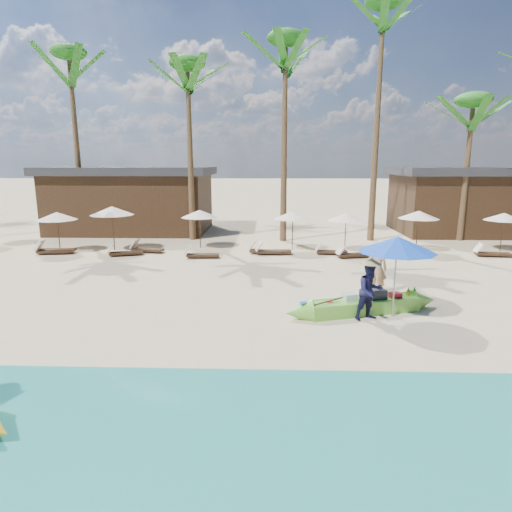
{
  "coord_description": "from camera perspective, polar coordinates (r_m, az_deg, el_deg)",
  "views": [
    {
      "loc": [
        1.35,
        -11.37,
        4.57
      ],
      "look_at": [
        0.92,
        2.0,
        1.65
      ],
      "focal_mm": 30.0,
      "sensor_mm": 36.0,
      "label": 1
    }
  ],
  "objects": [
    {
      "name": "resort_parasol_5",
      "position": [
        23.51,
        -7.54,
        5.61
      ],
      "size": [
        2.02,
        2.02,
        2.08
      ],
      "color": "#3B2618",
      "rests_on": "ground"
    },
    {
      "name": "lounger_6_left",
      "position": [
        21.91,
        0.98,
        0.76
      ],
      "size": [
        1.76,
        0.85,
        0.57
      ],
      "rotation": [
        0.0,
        0.0,
        -0.21
      ],
      "color": "#3B2618",
      "rests_on": "ground"
    },
    {
      "name": "vendor_green",
      "position": [
        13.07,
        14.97,
        -4.55
      ],
      "size": [
        1.04,
        0.94,
        1.75
      ],
      "primitive_type": "imported",
      "rotation": [
        0.0,
        0.0,
        0.39
      ],
      "color": "#15173C",
      "rests_on": "ground"
    },
    {
      "name": "lounger_6_right",
      "position": [
        21.78,
        2.06,
        0.73
      ],
      "size": [
        1.86,
        0.7,
        0.62
      ],
      "rotation": [
        0.0,
        0.0,
        0.08
      ],
      "color": "#3B2618",
      "rests_on": "ground"
    },
    {
      "name": "palm_3",
      "position": [
        26.38,
        -9.03,
        20.89
      ],
      "size": [
        2.08,
        2.08,
        10.52
      ],
      "color": "brown",
      "rests_on": "ground"
    },
    {
      "name": "green_canoe",
      "position": [
        13.78,
        14.11,
        -6.38
      ],
      "size": [
        5.57,
        2.01,
        0.73
      ],
      "rotation": [
        0.0,
        0.0,
        0.29
      ],
      "color": "#67BF3A",
      "rests_on": "ground"
    },
    {
      "name": "lounger_9_left",
      "position": [
        24.3,
        28.79,
        0.39
      ],
      "size": [
        1.76,
        0.72,
        0.58
      ],
      "rotation": [
        0.0,
        0.0,
        -0.12
      ],
      "color": "#3B2618",
      "rests_on": "ground"
    },
    {
      "name": "lounger_7_left",
      "position": [
        22.12,
        9.77,
        0.68
      ],
      "size": [
        1.65,
        0.57,
        0.55
      ],
      "rotation": [
        0.0,
        0.0,
        -0.04
      ],
      "color": "#3B2618",
      "rests_on": "ground"
    },
    {
      "name": "palm_6",
      "position": [
        28.43,
        26.82,
        16.04
      ],
      "size": [
        2.08,
        2.08,
        8.51
      ],
      "color": "brown",
      "rests_on": "ground"
    },
    {
      "name": "palm_5",
      "position": [
        27.19,
        16.37,
        25.12
      ],
      "size": [
        2.08,
        2.08,
        13.6
      ],
      "color": "brown",
      "rests_on": "ground"
    },
    {
      "name": "pavilion_west",
      "position": [
        30.44,
        -16.16,
        7.33
      ],
      "size": [
        10.8,
        6.6,
        4.3
      ],
      "color": "#3B2618",
      "rests_on": "ground"
    },
    {
      "name": "resort_parasol_7",
      "position": [
        22.74,
        11.92,
        5.11
      ],
      "size": [
        1.97,
        1.97,
        2.03
      ],
      "color": "#3B2618",
      "rests_on": "ground"
    },
    {
      "name": "resort_parasol_6",
      "position": [
        22.72,
        4.92,
        5.45
      ],
      "size": [
        2.02,
        2.02,
        2.08
      ],
      "color": "#3B2618",
      "rests_on": "ground"
    },
    {
      "name": "resort_parasol_4",
      "position": [
        23.81,
        -18.65,
        5.74
      ],
      "size": [
        2.28,
        2.28,
        2.35
      ],
      "color": "#3B2618",
      "rests_on": "ground"
    },
    {
      "name": "blue_umbrella",
      "position": [
        13.25,
        18.31,
        1.48
      ],
      "size": [
        2.29,
        2.29,
        2.46
      ],
      "color": "#99999E",
      "rests_on": "ground"
    },
    {
      "name": "resort_parasol_3",
      "position": [
        24.41,
        -25.02,
        4.84
      ],
      "size": [
        2.04,
        2.04,
        2.1
      ],
      "color": "#3B2618",
      "rests_on": "ground"
    },
    {
      "name": "lounger_4_left",
      "position": [
        22.49,
        -17.3,
        0.5
      ],
      "size": [
        1.76,
        1.01,
        0.57
      ],
      "rotation": [
        0.0,
        0.0,
        0.32
      ],
      "color": "#3B2618",
      "rests_on": "ground"
    },
    {
      "name": "pavilion_east",
      "position": [
        31.6,
        25.65,
        6.79
      ],
      "size": [
        8.8,
        6.6,
        4.3
      ],
      "color": "#3B2618",
      "rests_on": "ground"
    },
    {
      "name": "lounger_3_left",
      "position": [
        24.37,
        -25.38,
        0.82
      ],
      "size": [
        2.0,
        0.76,
        0.66
      ],
      "rotation": [
        0.0,
        0.0,
        0.08
      ],
      "color": "#3B2618",
      "rests_on": "ground"
    },
    {
      "name": "palm_2",
      "position": [
        29.32,
        -23.42,
        20.39
      ],
      "size": [
        2.08,
        2.08,
        11.33
      ],
      "color": "brown",
      "rests_on": "ground"
    },
    {
      "name": "palm_4",
      "position": [
        25.86,
        3.92,
        23.15
      ],
      "size": [
        2.08,
        2.08,
        11.7
      ],
      "color": "brown",
      "rests_on": "ground"
    },
    {
      "name": "lounger_5_left",
      "position": [
        21.15,
        -7.45,
        0.24
      ],
      "size": [
        1.69,
        0.6,
        0.57
      ],
      "rotation": [
        0.0,
        0.0,
        0.05
      ],
      "color": "#3B2618",
      "rests_on": "ground"
    },
    {
      "name": "lounger_7_right",
      "position": [
        21.54,
        12.62,
        0.27
      ],
      "size": [
        1.77,
        0.86,
        0.58
      ],
      "rotation": [
        0.0,
        0.0,
        0.21
      ],
      "color": "#3B2618",
      "rests_on": "ground"
    },
    {
      "name": "lounger_8_left",
      "position": [
        23.04,
        17.41,
        0.79
      ],
      "size": [
        1.82,
        1.09,
        0.59
      ],
      "rotation": [
        0.0,
        0.0,
        0.34
      ],
      "color": "#3B2618",
      "rests_on": "ground"
    },
    {
      "name": "ground",
      "position": [
        12.33,
        -4.63,
        -9.51
      ],
      "size": [
        240.0,
        240.0,
        0.0
      ],
      "primitive_type": "plane",
      "color": "beige",
      "rests_on": "ground"
    },
    {
      "name": "wet_sand_strip",
      "position": [
        7.95,
        -8.99,
        -22.93
      ],
      "size": [
        240.0,
        4.5,
        0.01
      ],
      "primitive_type": "cube",
      "color": "tan",
      "rests_on": "ground"
    },
    {
      "name": "lounger_3_right",
      "position": [
        24.23,
        -25.58,
        0.67
      ],
      "size": [
        1.75,
        0.72,
        0.58
      ],
      "rotation": [
        0.0,
        0.0,
        0.12
      ],
      "color": "#3B2618",
      "rests_on": "ground"
    },
    {
      "name": "resort_parasol_8",
      "position": [
        23.89,
        20.87,
        5.16
      ],
      "size": [
        2.08,
        2.08,
        2.15
      ],
      "color": "#3B2618",
      "rests_on": "ground"
    },
    {
      "name": "tourist",
      "position": [
        15.66,
        15.85,
        -1.64
      ],
      "size": [
        0.77,
        0.6,
        1.85
      ],
      "primitive_type": "imported",
      "rotation": [
        0.0,
        0.0,
        2.88
      ],
      "color": "tan",
      "rests_on": "ground"
    },
    {
      "name": "resort_parasol_9",
      "position": [
        25.87,
        30.17,
        4.55
      ],
      "size": [
        1.97,
        1.97,
        2.03
      ],
      "color": "#3B2618",
      "rests_on": "ground"
    },
    {
      "name": "lounger_4_right",
      "position": [
        23.05,
        -14.53,
        0.97
      ],
      "size": [
        1.82,
        0.87,
        0.59
      ],
      "rotation": [
        0.0,
        0.0,
        -0.2
      ],
      "color": "#3B2618",
      "rests_on": "ground"
    }
  ]
}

